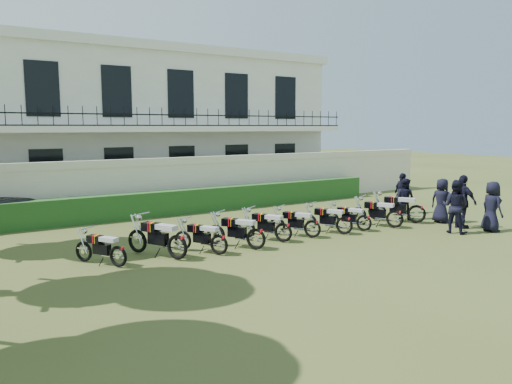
% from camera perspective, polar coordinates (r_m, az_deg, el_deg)
% --- Properties ---
extents(ground, '(100.00, 100.00, 0.00)m').
position_cam_1_polar(ground, '(14.75, 2.52, -6.63)').
color(ground, '#3B481C').
rests_on(ground, ground).
extents(perimeter_wall, '(30.00, 0.35, 2.30)m').
position_cam_1_polar(perimeter_wall, '(21.48, -9.86, 0.89)').
color(perimeter_wall, beige).
rests_on(perimeter_wall, ground).
extents(hedge, '(18.00, 0.60, 1.00)m').
position_cam_1_polar(hedge, '(21.26, -6.50, -0.94)').
color(hedge, '#1C4A1A').
rests_on(hedge, ground).
extents(building, '(20.40, 9.60, 7.40)m').
position_cam_1_polar(building, '(26.94, -14.97, 7.48)').
color(building, white).
rests_on(building, ground).
extents(motorcycle_0, '(0.97, 1.51, 0.94)m').
position_cam_1_polar(motorcycle_0, '(13.32, -15.48, -6.54)').
color(motorcycle_0, black).
rests_on(motorcycle_0, ground).
extents(motorcycle_1, '(1.08, 1.93, 1.15)m').
position_cam_1_polar(motorcycle_1, '(13.67, -8.99, -5.57)').
color(motorcycle_1, black).
rests_on(motorcycle_1, ground).
extents(motorcycle_2, '(0.99, 1.58, 0.97)m').
position_cam_1_polar(motorcycle_2, '(14.07, -4.25, -5.46)').
color(motorcycle_2, black).
rests_on(motorcycle_2, ground).
extents(motorcycle_3, '(1.15, 1.69, 1.06)m').
position_cam_1_polar(motorcycle_3, '(14.61, 0.00, -4.79)').
color(motorcycle_3, black).
rests_on(motorcycle_3, ground).
extents(motorcycle_4, '(1.04, 1.67, 1.03)m').
position_cam_1_polar(motorcycle_4, '(15.57, 3.15, -4.10)').
color(motorcycle_4, black).
rests_on(motorcycle_4, ground).
extents(motorcycle_5, '(1.05, 1.56, 0.98)m').
position_cam_1_polar(motorcycle_5, '(16.25, 6.48, -3.72)').
color(motorcycle_5, black).
rests_on(motorcycle_5, ground).
extents(motorcycle_6, '(1.02, 1.63, 1.01)m').
position_cam_1_polar(motorcycle_6, '(16.92, 10.07, -3.30)').
color(motorcycle_6, black).
rests_on(motorcycle_6, ground).
extents(motorcycle_7, '(0.86, 1.59, 0.94)m').
position_cam_1_polar(motorcycle_7, '(17.58, 12.26, -3.05)').
color(motorcycle_7, black).
rests_on(motorcycle_7, ground).
extents(motorcycle_8, '(0.99, 1.80, 1.07)m').
position_cam_1_polar(motorcycle_8, '(18.38, 15.60, -2.51)').
color(motorcycle_8, black).
rests_on(motorcycle_8, ground).
extents(motorcycle_9, '(1.29, 1.82, 1.16)m').
position_cam_1_polar(motorcycle_9, '(19.50, 17.90, -1.91)').
color(motorcycle_9, black).
rests_on(motorcycle_9, ground).
extents(officer_0, '(0.78, 0.97, 1.74)m').
position_cam_1_polar(officer_0, '(18.95, 25.35, -1.51)').
color(officer_0, black).
rests_on(officer_0, ground).
extents(officer_1, '(0.92, 1.05, 1.82)m').
position_cam_1_polar(officer_1, '(18.19, 21.80, -1.55)').
color(officer_1, black).
rests_on(officer_1, ground).
extents(officer_2, '(0.53, 1.14, 1.91)m').
position_cam_1_polar(officer_2, '(19.11, 22.52, -1.04)').
color(officer_2, black).
rests_on(officer_2, ground).
extents(officer_3, '(0.71, 0.92, 1.68)m').
position_cam_1_polar(officer_3, '(19.96, 20.45, -0.94)').
color(officer_3, black).
rests_on(officer_3, ground).
extents(officer_4, '(0.78, 0.90, 1.60)m').
position_cam_1_polar(officer_4, '(20.30, 16.63, -0.74)').
color(officer_4, black).
rests_on(officer_4, ground).
extents(officer_5, '(0.70, 1.07, 1.69)m').
position_cam_1_polar(officer_5, '(21.60, 16.34, -0.14)').
color(officer_5, black).
rests_on(officer_5, ground).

